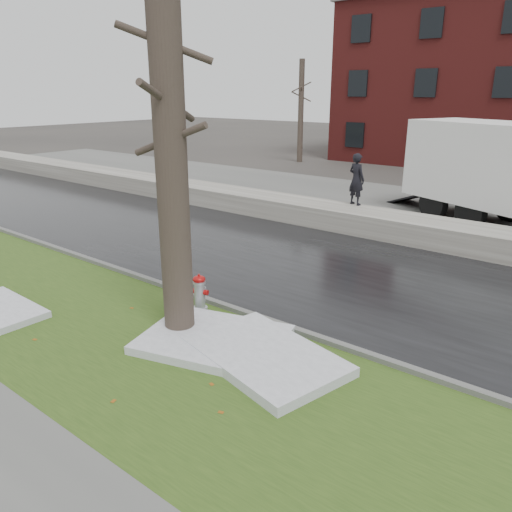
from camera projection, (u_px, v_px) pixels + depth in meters
The scene contains 13 objects.
ground at pixel (193, 325), 10.25m from camera, with size 120.00×120.00×0.00m, color #47423D.
verge at pixel (145, 348), 9.32m from camera, with size 60.00×4.50×0.04m, color #2F4918.
road at pixel (310, 267), 13.60m from camera, with size 60.00×7.00×0.03m, color black.
parking_lot at pixel (425, 211), 19.92m from camera, with size 60.00×9.00×0.03m, color slate.
curb at pixel (225, 307), 10.98m from camera, with size 60.00×0.15×0.14m, color slate.
snowbank at pixel (379, 224), 16.61m from camera, with size 60.00×1.60×0.75m, color #BBB7AB.
bg_tree_left at pixel (301, 110), 32.63m from camera, with size 1.40×1.62×6.50m.
bg_tree_center at pixel (413, 111), 32.07m from camera, with size 1.40×1.62×6.50m.
fire_hydrant at pixel (200, 291), 10.77m from camera, with size 0.41×0.38×0.82m.
tree at pixel (170, 144), 8.75m from camera, with size 1.49×1.74×7.27m.
worker at pixel (357, 179), 17.37m from camera, with size 0.66×0.43×1.80m, color black.
snow_patch_near at pixel (214, 339), 9.43m from camera, with size 2.60×2.00×0.16m, color white.
snow_patch_side at pixel (265, 356), 8.83m from camera, with size 2.80×1.80×0.18m, color white.
Camera 1 is at (6.78, -6.46, 4.60)m, focal length 35.00 mm.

